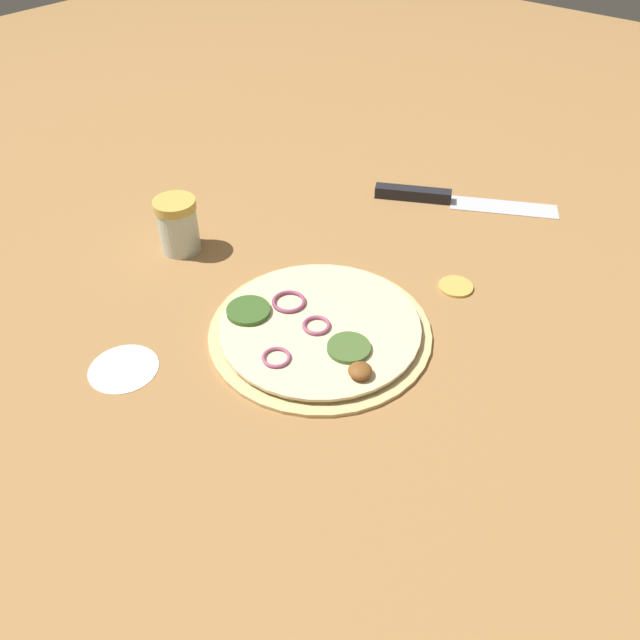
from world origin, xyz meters
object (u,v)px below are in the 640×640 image
spice_jar (178,225)px  pizza (319,329)px  knife (438,197)px  loose_cap (456,285)px

spice_jar → pizza: bearing=177.1°
pizza → knife: bearing=-81.5°
spice_jar → loose_cap: bearing=-153.9°
loose_cap → knife: bearing=-52.4°
pizza → knife: 0.35m
pizza → loose_cap: size_ratio=5.93×
pizza → loose_cap: 0.20m
knife → spice_jar: spice_jar is taller
knife → loose_cap: 0.22m
pizza → knife: size_ratio=1.02×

